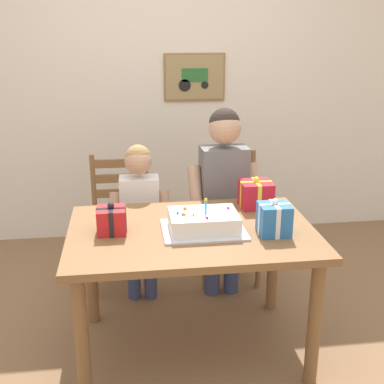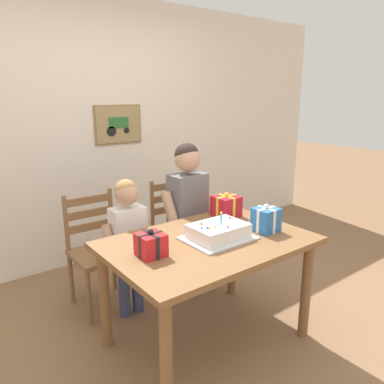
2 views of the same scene
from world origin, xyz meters
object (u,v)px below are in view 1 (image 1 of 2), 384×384
object	(u,v)px
birthday_cake	(204,222)
gift_box_red_large	(112,220)
gift_box_corner_small	(256,194)
child_older	(224,185)
child_younger	(140,209)
chair_right	(229,215)
gift_box_beside_cake	(274,219)
dining_table	(192,247)
chair_left	(121,221)

from	to	relation	value
birthday_cake	gift_box_red_large	xyz separation A→B (m)	(-0.48, 0.04, 0.02)
gift_box_corner_small	child_older	world-z (taller)	child_older
birthday_cake	child_younger	distance (m)	0.74
child_older	child_younger	distance (m)	0.57
birthday_cake	chair_right	bearing A→B (deg)	70.21
gift_box_red_large	gift_box_beside_cake	xyz separation A→B (m)	(0.84, -0.13, 0.01)
gift_box_beside_cake	child_younger	distance (m)	1.02
gift_box_beside_cake	child_older	size ratio (longest dim) A/B	0.15
child_older	child_younger	bearing A→B (deg)	179.95
child_older	gift_box_beside_cake	bearing A→B (deg)	-80.37
child_younger	gift_box_red_large	bearing A→B (deg)	-105.18
birthday_cake	child_younger	world-z (taller)	child_younger
gift_box_red_large	gift_box_corner_small	world-z (taller)	gift_box_corner_small
dining_table	chair_right	distance (m)	1.00
child_older	child_younger	xyz separation A→B (m)	(-0.55, 0.00, -0.14)
gift_box_red_large	gift_box_beside_cake	distance (m)	0.85
gift_box_corner_small	dining_table	bearing A→B (deg)	-145.32
birthday_cake	gift_box_corner_small	size ratio (longest dim) A/B	2.29
chair_left	gift_box_beside_cake	bearing A→B (deg)	-51.48
birthday_cake	gift_box_beside_cake	xyz separation A→B (m)	(0.36, -0.09, 0.03)
dining_table	gift_box_red_large	bearing A→B (deg)	178.20
gift_box_beside_cake	chair_left	distance (m)	1.35
gift_box_red_large	gift_box_corner_small	xyz separation A→B (m)	(0.85, 0.28, 0.01)
gift_box_red_large	child_older	xyz separation A→B (m)	(0.72, 0.60, -0.03)
gift_box_corner_small	child_younger	xyz separation A→B (m)	(-0.69, 0.32, -0.18)
birthday_cake	gift_box_corner_small	world-z (taller)	birthday_cake
dining_table	child_younger	size ratio (longest dim) A/B	1.22
child_older	dining_table	bearing A→B (deg)	-115.48
dining_table	chair_left	size ratio (longest dim) A/B	1.44
gift_box_beside_cake	gift_box_corner_small	xyz separation A→B (m)	(0.01, 0.41, -0.00)
gift_box_red_large	child_younger	xyz separation A→B (m)	(0.16, 0.60, -0.17)
chair_right	dining_table	bearing A→B (deg)	-113.68
chair_left	child_younger	xyz separation A→B (m)	(0.13, -0.28, 0.19)
birthday_cake	chair_right	size ratio (longest dim) A/B	0.48
gift_box_corner_small	chair_left	world-z (taller)	gift_box_corner_small
dining_table	gift_box_beside_cake	bearing A→B (deg)	-15.78
child_younger	child_older	bearing A→B (deg)	-0.05
dining_table	gift_box_corner_small	size ratio (longest dim) A/B	6.89
dining_table	chair_left	xyz separation A→B (m)	(-0.39, 0.90, -0.18)
child_younger	chair_left	bearing A→B (deg)	114.77
gift_box_beside_cake	chair_right	distance (m)	1.08
gift_box_beside_cake	chair_right	bearing A→B (deg)	91.44
gift_box_red_large	gift_box_beside_cake	bearing A→B (deg)	-8.88
gift_box_corner_small	child_younger	distance (m)	0.78
birthday_cake	chair_right	distance (m)	1.04
gift_box_beside_cake	child_older	xyz separation A→B (m)	(-0.12, 0.74, -0.05)
chair_left	child_older	world-z (taller)	child_older
gift_box_beside_cake	child_younger	size ratio (longest dim) A/B	0.18
gift_box_corner_small	gift_box_beside_cake	bearing A→B (deg)	-91.22
gift_box_red_large	dining_table	bearing A→B (deg)	-1.80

